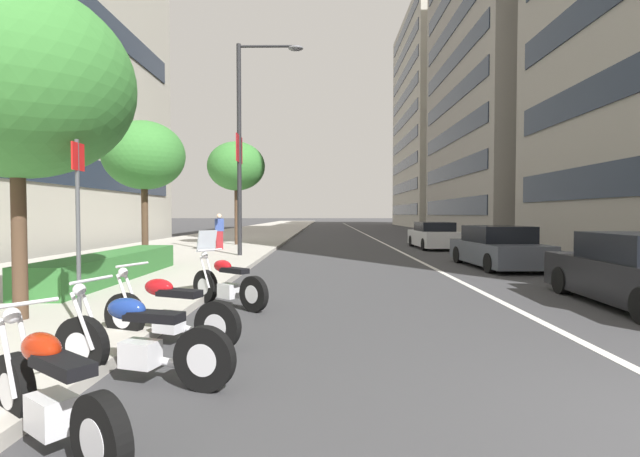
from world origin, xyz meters
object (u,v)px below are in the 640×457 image
(car_approaching_light, at_px, (498,248))
(street_tree_near_plaza_corner, at_px, (144,156))
(motorcycle_under_tarp, at_px, (227,284))
(car_following_behind, at_px, (433,236))
(motorcycle_far_end_row, at_px, (168,314))
(street_tree_mid_sidewalk, at_px, (236,166))
(motorcycle_by_sign_pole, at_px, (139,344))
(street_lamp_with_banners, at_px, (249,130))
(pedestrian_on_plaza, at_px, (219,231))
(street_tree_far_plaza, at_px, (16,82))
(motorcycle_nearest_camera, at_px, (51,397))
(parking_sign_by_curb, at_px, (78,216))

(car_approaching_light, bearing_deg, street_tree_near_plaza_corner, 88.15)
(motorcycle_under_tarp, height_order, car_following_behind, motorcycle_under_tarp)
(motorcycle_far_end_row, distance_m, street_tree_near_plaza_corner, 10.52)
(car_following_behind, distance_m, street_tree_mid_sidewalk, 11.32)
(car_following_behind, relative_size, street_tree_near_plaza_corner, 0.95)
(motorcycle_by_sign_pole, height_order, street_lamp_with_banners, street_lamp_with_banners)
(motorcycle_under_tarp, xyz_separation_m, pedestrian_on_plaza, (12.64, 3.09, 0.56))
(motorcycle_by_sign_pole, xyz_separation_m, street_tree_near_plaza_corner, (10.60, 4.13, 3.38))
(motorcycle_under_tarp, xyz_separation_m, car_approaching_light, (6.69, -7.83, 0.21))
(street_tree_far_plaza, height_order, street_tree_mid_sidewalk, street_tree_mid_sidewalk)
(street_tree_near_plaza_corner, bearing_deg, car_approaching_light, -89.33)
(car_following_behind, height_order, pedestrian_on_plaza, pedestrian_on_plaza)
(street_lamp_with_banners, height_order, street_tree_mid_sidewalk, street_lamp_with_banners)
(motorcycle_under_tarp, xyz_separation_m, street_tree_near_plaza_corner, (6.55, 4.22, 3.36))
(motorcycle_nearest_camera, xyz_separation_m, motorcycle_by_sign_pole, (1.41, -0.10, 0.01))
(street_tree_far_plaza, xyz_separation_m, street_tree_mid_sidewalk, (17.87, 0.02, 0.54))
(parking_sign_by_curb, bearing_deg, car_approaching_light, -46.54)
(motorcycle_nearest_camera, relative_size, motorcycle_far_end_row, 0.81)
(pedestrian_on_plaza, bearing_deg, street_tree_mid_sidewalk, -22.82)
(motorcycle_far_end_row, xyz_separation_m, street_tree_mid_sidewalk, (18.73, 2.68, 4.01))
(motorcycle_nearest_camera, relative_size, parking_sign_by_curb, 0.63)
(car_approaching_light, bearing_deg, street_tree_mid_sidewalk, 46.27)
(motorcycle_nearest_camera, xyz_separation_m, street_tree_far_plaza, (3.73, 2.75, 3.48))
(car_approaching_light, relative_size, street_tree_far_plaza, 0.86)
(motorcycle_under_tarp, xyz_separation_m, car_following_behind, (15.28, -7.69, 0.21))
(motorcycle_by_sign_pole, xyz_separation_m, parking_sign_by_curb, (1.73, 1.58, 1.37))
(motorcycle_by_sign_pole, bearing_deg, street_tree_mid_sidewalk, -65.97)
(parking_sign_by_curb, xyz_separation_m, pedestrian_on_plaza, (14.95, 1.42, -0.79))
(motorcycle_under_tarp, bearing_deg, street_tree_mid_sidewalk, -41.46)
(motorcycle_by_sign_pole, distance_m, pedestrian_on_plaza, 16.96)
(motorcycle_by_sign_pole, relative_size, car_following_behind, 0.48)
(street_tree_mid_sidewalk, height_order, pedestrian_on_plaza, street_tree_mid_sidewalk)
(street_tree_near_plaza_corner, bearing_deg, motorcycle_by_sign_pole, -158.69)
(parking_sign_by_curb, height_order, street_tree_near_plaza_corner, street_tree_near_plaza_corner)
(motorcycle_by_sign_pole, distance_m, parking_sign_by_curb, 2.72)
(car_approaching_light, xyz_separation_m, car_following_behind, (8.60, 0.14, -0.00))
(motorcycle_by_sign_pole, bearing_deg, motorcycle_nearest_camera, 101.91)
(motorcycle_by_sign_pole, relative_size, pedestrian_on_plaza, 1.29)
(motorcycle_by_sign_pole, xyz_separation_m, street_tree_far_plaza, (2.32, 2.85, 3.47))
(motorcycle_under_tarp, distance_m, car_approaching_light, 10.30)
(parking_sign_by_curb, bearing_deg, street_tree_mid_sidewalk, 3.98)
(parking_sign_by_curb, distance_m, street_tree_mid_sidewalk, 18.68)
(motorcycle_far_end_row, bearing_deg, parking_sign_by_curb, 9.09)
(motorcycle_nearest_camera, relative_size, motorcycle_by_sign_pole, 0.80)
(motorcycle_by_sign_pole, distance_m, street_tree_near_plaza_corner, 11.86)
(car_approaching_light, height_order, pedestrian_on_plaza, pedestrian_on_plaza)
(motorcycle_under_tarp, distance_m, pedestrian_on_plaza, 13.02)
(parking_sign_by_curb, relative_size, street_lamp_with_banners, 0.32)
(motorcycle_nearest_camera, bearing_deg, street_tree_near_plaza_corner, -35.41)
(car_following_behind, relative_size, street_lamp_with_banners, 0.54)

